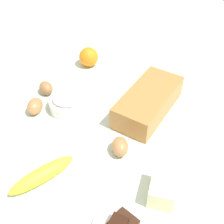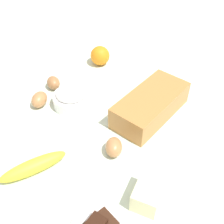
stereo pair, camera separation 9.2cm
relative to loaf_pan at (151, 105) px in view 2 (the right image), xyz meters
name	(u,v)px [view 2 (the right image)]	position (x,y,z in m)	size (l,w,h in m)	color
ground_plane	(112,123)	(0.11, -0.07, -0.05)	(2.40, 2.40, 0.02)	silver
loaf_pan	(151,105)	(0.00, 0.00, 0.00)	(0.29, 0.15, 0.08)	#B77A3D
sugar_bowl	(72,97)	(0.15, -0.22, -0.01)	(0.13, 0.13, 0.07)	white
banana	(33,166)	(0.41, -0.08, -0.02)	(0.19, 0.04, 0.04)	yellow
orange_fruit	(100,56)	(-0.09, -0.34, 0.00)	(0.08, 0.08, 0.08)	orange
butter_block	(148,194)	(0.26, 0.20, -0.01)	(0.09, 0.06, 0.06)	#F4EDB2
egg_near_butter	(39,99)	(0.23, -0.30, -0.02)	(0.05, 0.05, 0.07)	#B47A49
egg_beside_bowl	(114,147)	(0.20, 0.03, -0.02)	(0.05, 0.05, 0.07)	#B77C4B
egg_loose	(53,83)	(0.14, -0.35, -0.02)	(0.05, 0.05, 0.06)	#A16C41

